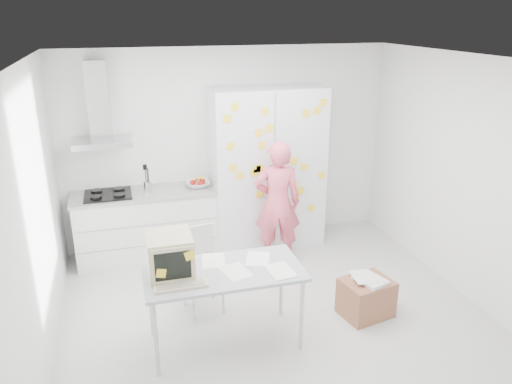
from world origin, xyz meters
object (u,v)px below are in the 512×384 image
object	(u,v)px
desk	(190,263)
chair	(200,264)
person	(277,203)
cardboard_box	(366,297)

from	to	relation	value
desk	chair	world-z (taller)	desk
desk	person	bearing A→B (deg)	47.89
person	desk	world-z (taller)	person
desk	cardboard_box	distance (m)	2.00
person	cardboard_box	distance (m)	1.66
desk	chair	xyz separation A→B (m)	(0.20, 0.67, -0.38)
desk	cardboard_box	bearing A→B (deg)	0.73
person	cardboard_box	size ratio (longest dim) A/B	2.79
person	cardboard_box	bearing A→B (deg)	122.90
person	chair	bearing A→B (deg)	47.22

